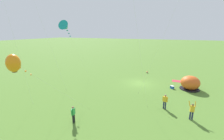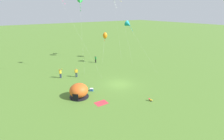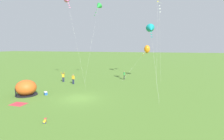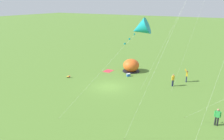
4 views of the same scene
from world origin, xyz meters
name	(u,v)px [view 1 (image 1 of 4)]	position (x,y,z in m)	size (l,w,h in m)	color
ground_plane	(139,83)	(0.00, 0.00, 0.00)	(300.00, 300.00, 0.00)	#517A2D
popup_tent	(190,83)	(-7.61, -0.36, 1.00)	(2.81, 2.81, 2.10)	#D8591E
picnic_blanket	(177,81)	(-5.92, -3.73, 0.01)	(1.70, 1.30, 0.01)	#CC333D
cooler_box	(172,87)	(-5.16, 0.37, 0.22)	(0.64, 0.62, 0.44)	#2659B2
toddler_crawling	(147,72)	(-0.01, -7.22, 0.18)	(0.38, 0.55, 0.32)	gold
person_near_tent	(165,101)	(-4.51, 7.37, 0.96)	(0.58, 0.32, 1.72)	#1E2347
person_far_back	(192,110)	(-7.12, 8.62, 1.00)	(0.67, 0.53, 1.89)	#1E2347
person_watching_sky	(73,114)	(3.36, 13.60, 0.96)	(0.28, 0.59, 1.72)	black
kite_orange	(13,63)	(7.54, 15.72, 5.94)	(4.78, 5.56, 6.72)	silver
kite_teal	(65,27)	(8.37, 7.72, 9.12)	(2.27, 8.63, 9.96)	silver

